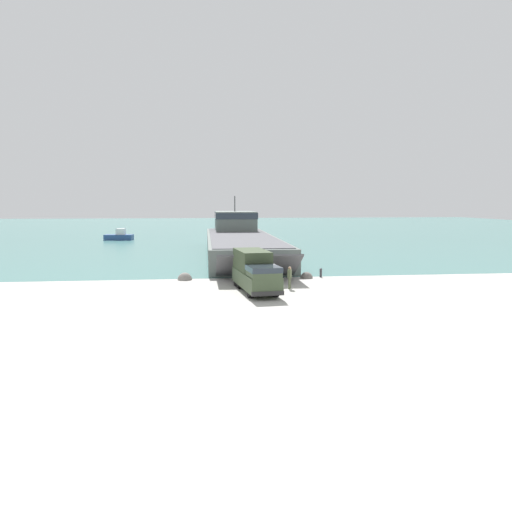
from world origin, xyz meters
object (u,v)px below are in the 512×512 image
object	(u,v)px
landing_craft	(239,239)
moored_boat_a	(119,236)
military_truck	(255,271)
mooring_bollard	(321,272)
soldier_on_ramp	(290,276)

from	to	relation	value
landing_craft	moored_boat_a	distance (m)	33.61
military_truck	mooring_bollard	world-z (taller)	military_truck
landing_craft	mooring_bollard	distance (m)	23.62
moored_boat_a	military_truck	bearing A→B (deg)	-155.87
military_truck	soldier_on_ramp	bearing A→B (deg)	99.68
military_truck	mooring_bollard	size ratio (longest dim) A/B	9.17
landing_craft	soldier_on_ramp	xyz separation A→B (m)	(1.61, -28.77, -0.92)
military_truck	moored_boat_a	bearing A→B (deg)	-167.99
military_truck	soldier_on_ramp	distance (m)	3.03
mooring_bollard	soldier_on_ramp	bearing A→B (deg)	-124.56
moored_boat_a	mooring_bollard	xyz separation A→B (m)	(25.75, -49.80, -0.24)
landing_craft	moored_boat_a	size ratio (longest dim) A/B	8.16
soldier_on_ramp	moored_boat_a	distance (m)	59.76
landing_craft	soldier_on_ramp	bearing A→B (deg)	-85.79
mooring_bollard	military_truck	bearing A→B (deg)	-135.89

